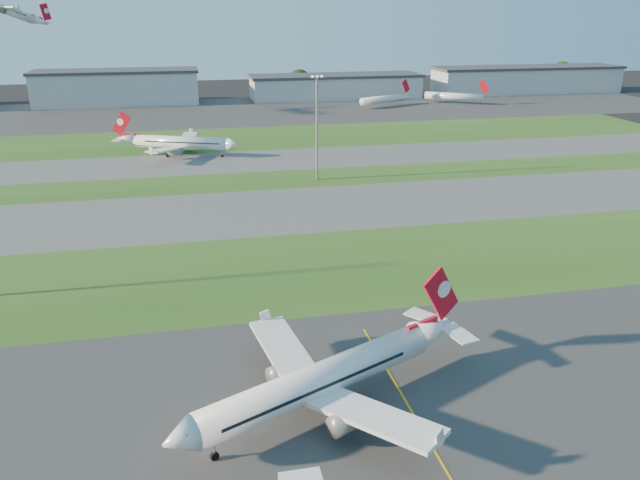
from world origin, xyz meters
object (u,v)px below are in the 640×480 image
object	(u,v)px
airliner_parked	(321,380)
mini_jet_far	(454,96)
airliner_taxiing	(180,143)
light_mast_centre	(317,121)
mini_jet_near	(384,99)

from	to	relation	value
airliner_parked	mini_jet_far	size ratio (longest dim) A/B	1.33
airliner_taxiing	light_mast_centre	world-z (taller)	light_mast_centre
airliner_taxiing	light_mast_centre	bearing A→B (deg)	156.26
airliner_parked	light_mast_centre	size ratio (longest dim) A/B	1.28
airliner_parked	light_mast_centre	distance (m)	97.05
airliner_taxiing	light_mast_centre	size ratio (longest dim) A/B	1.29
airliner_taxiing	light_mast_centre	distance (m)	49.68
airliner_taxiing	mini_jet_far	world-z (taller)	airliner_taxiing
airliner_taxiing	mini_jet_near	size ratio (longest dim) A/B	1.26
mini_jet_near	mini_jet_far	distance (m)	33.82
airliner_parked	light_mast_centre	xyz separation A→B (m)	(19.46, 94.45, 10.92)
airliner_taxiing	mini_jet_near	world-z (taller)	airliner_taxiing
mini_jet_near	light_mast_centre	bearing A→B (deg)	-140.67
mini_jet_near	mini_jet_far	size ratio (longest dim) A/B	1.07
mini_jet_far	light_mast_centre	distance (m)	148.11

